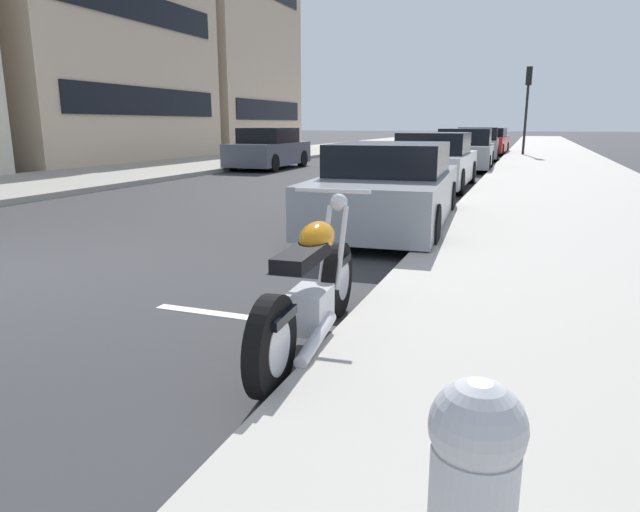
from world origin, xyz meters
name	(u,v)px	position (x,y,z in m)	size (l,w,h in m)	color
sidewalk_near_curb	(567,184)	(12.00, -6.53, 0.07)	(120.00, 4.40, 0.14)	#ADA89E
sidewalk_far_curb	(146,170)	(12.00, 6.73, 0.07)	(120.00, 5.00, 0.14)	gray
parking_stall_stripe	(269,320)	(0.00, -3.63, 0.00)	(0.12, 2.20, 0.01)	silver
parked_motorcycle	(312,292)	(-0.40, -4.18, 0.43)	(2.19, 0.62, 1.12)	black
parked_car_across_street	(389,189)	(4.58, -3.54, 0.63)	(4.63, 2.06, 1.33)	gray
parked_car_at_intersection	(434,162)	(10.62, -3.26, 0.65)	(4.30, 1.84, 1.40)	silver
parked_car_behind_motorcycle	(465,151)	(16.85, -3.34, 0.67)	(4.31, 2.05, 1.45)	gray
parked_car_second_in_row	(478,145)	(22.77, -3.26, 0.69)	(4.09, 2.00, 1.46)	gray
parked_car_near_corner	(489,142)	(28.06, -3.38, 0.68)	(4.69, 1.95, 1.41)	#AD1919
car_opposite_curb	(269,150)	(14.89, 3.47, 0.69)	(4.15, 1.84, 1.47)	#4C515B
traffic_signal_near_corner	(528,92)	(25.96, -5.18, 3.13)	(0.36, 0.28, 4.15)	black
townhouse_far_uphill	(46,25)	(15.48, 13.96, 5.67)	(11.11, 9.93, 11.34)	beige
townhouse_corner_block	(187,59)	(26.76, 14.52, 5.43)	(9.76, 11.04, 10.86)	beige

